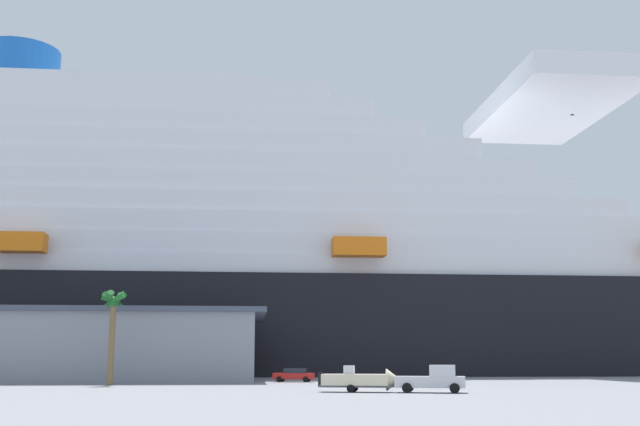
# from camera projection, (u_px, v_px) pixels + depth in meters

# --- Properties ---
(ground_plane) EXTENTS (600.00, 600.00, 0.00)m
(ground_plane) POSITION_uv_depth(u_px,v_px,m) (338.00, 379.00, 103.39)
(ground_plane) COLOR gray
(cruise_ship) EXTENTS (257.79, 51.60, 67.96)m
(cruise_ship) POSITION_uv_depth(u_px,v_px,m) (184.00, 264.00, 133.80)
(cruise_ship) COLOR black
(cruise_ship) RESTS_ON ground_plane
(pickup_truck) EXTENTS (5.91, 3.25, 2.20)m
(pickup_truck) POSITION_uv_depth(u_px,v_px,m) (433.00, 380.00, 62.92)
(pickup_truck) COLOR silver
(pickup_truck) RESTS_ON ground_plane
(small_boat_on_trailer) EXTENTS (7.57, 3.32, 2.15)m
(small_boat_on_trailer) POSITION_uv_depth(u_px,v_px,m) (364.00, 380.00, 63.96)
(small_boat_on_trailer) COLOR #595960
(small_boat_on_trailer) RESTS_ON ground_plane
(palm_tree) EXTENTS (2.96, 2.81, 9.72)m
(palm_tree) POSITION_uv_depth(u_px,v_px,m) (113.00, 311.00, 81.44)
(palm_tree) COLOR brown
(palm_tree) RESTS_ON ground_plane
(parked_car_white_van) EXTENTS (4.81, 2.75, 1.58)m
(parked_car_white_van) POSITION_uv_depth(u_px,v_px,m) (26.00, 376.00, 87.19)
(parked_car_white_van) COLOR white
(parked_car_white_van) RESTS_ON ground_plane
(parked_car_red_hatchback) EXTENTS (5.00, 2.76, 1.58)m
(parked_car_red_hatchback) POSITION_uv_depth(u_px,v_px,m) (294.00, 375.00, 91.60)
(parked_car_red_hatchback) COLOR red
(parked_car_red_hatchback) RESTS_ON ground_plane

